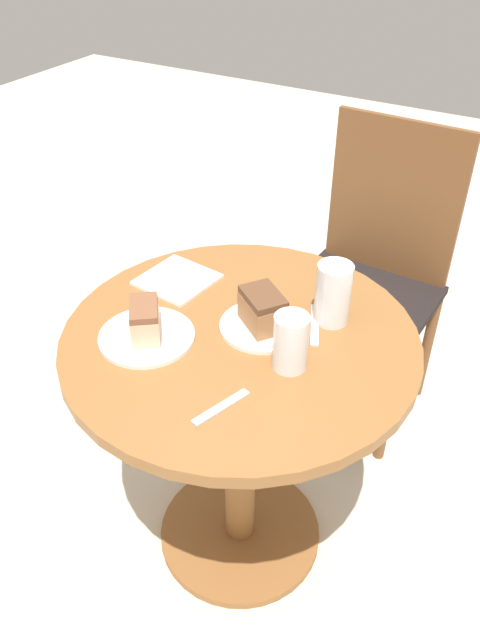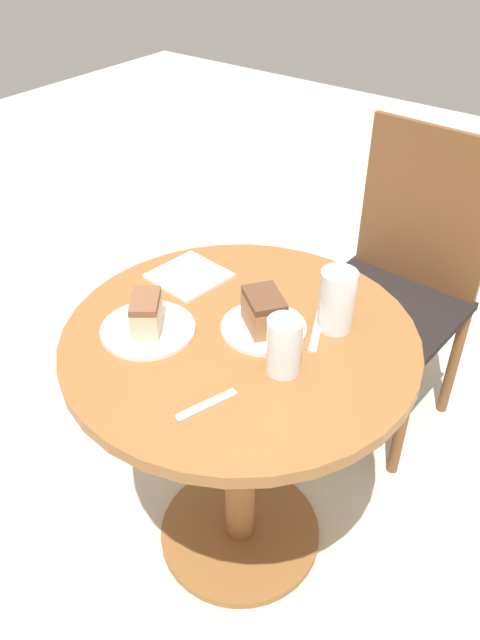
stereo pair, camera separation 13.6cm
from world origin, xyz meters
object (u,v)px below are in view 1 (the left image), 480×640
(cake_slice_near, at_px, (263,309))
(cake_slice_far, at_px, (145,320))
(plate_near, at_px, (262,326))
(glass_lemonade, at_px, (333,296))
(chair, at_px, (371,272))
(plate_far, at_px, (147,336))
(glass_water, at_px, (290,345))

(cake_slice_near, relative_size, cake_slice_far, 1.12)
(plate_near, relative_size, cake_slice_near, 1.47)
(glass_lemonade, bearing_deg, chair, 98.99)
(chair, distance_m, plate_near, 0.75)
(plate_near, xyz_separation_m, cake_slice_near, (-0.00, -0.00, 0.05))
(plate_far, bearing_deg, glass_lemonade, 39.48)
(glass_lemonade, bearing_deg, plate_far, -140.52)
(plate_far, bearing_deg, cake_slice_far, 0.00)
(plate_far, relative_size, glass_lemonade, 1.46)
(cake_slice_far, bearing_deg, glass_lemonade, 39.48)
(chair, bearing_deg, cake_slice_far, -101.77)
(glass_lemonade, height_order, glass_water, glass_lemonade)
(chair, height_order, plate_near, chair)
(plate_far, distance_m, glass_water, 0.33)
(chair, xyz_separation_m, glass_water, (0.09, -0.79, 0.29))
(plate_far, bearing_deg, glass_water, 13.44)
(chair, height_order, glass_lemonade, chair)
(cake_slice_far, relative_size, glass_lemonade, 0.81)
(plate_near, distance_m, glass_lemonade, 0.17)
(cake_slice_near, height_order, glass_water, glass_water)
(chair, bearing_deg, plate_near, -89.14)
(cake_slice_far, bearing_deg, plate_near, 38.50)
(cake_slice_near, height_order, cake_slice_far, cake_slice_near)
(glass_lemonade, bearing_deg, cake_slice_far, -140.52)
(plate_near, xyz_separation_m, glass_water, (0.11, -0.09, 0.05))
(cake_slice_near, distance_m, cake_slice_far, 0.26)
(chair, height_order, plate_far, chair)
(plate_near, relative_size, plate_far, 0.91)
(plate_near, relative_size, glass_lemonade, 1.33)
(chair, bearing_deg, cake_slice_near, -89.14)
(glass_water, bearing_deg, chair, 96.13)
(cake_slice_near, bearing_deg, chair, 87.95)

